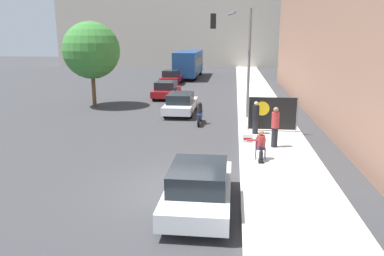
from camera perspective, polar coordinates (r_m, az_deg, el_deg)
name	(u,v)px	position (r m, az deg, el deg)	size (l,w,h in m)	color
ground_plane	(176,189)	(12.72, -2.48, -9.27)	(160.00, 160.00, 0.00)	#38383A
sidewalk_curb	(260,107)	(27.08, 10.38, 3.13)	(3.23, 90.00, 0.17)	beige
seated_protester	(260,144)	(15.14, 10.37, -2.45)	(0.94, 0.77, 1.20)	#474C56
jogger_on_sidewalk	(275,127)	(16.94, 12.54, 0.20)	(0.34, 0.34, 1.81)	black
pedestrian_behind	(256,117)	(19.13, 9.67, 1.60)	(0.34, 0.34, 1.66)	black
protest_banner	(272,113)	(19.77, 12.13, 2.18)	(2.52, 0.06, 1.79)	slate
traffic_light_pole	(237,47)	(22.52, 6.83, 12.16)	(2.38, 2.15, 6.39)	slate
parked_car_curbside	(199,187)	(11.08, 1.03, -8.96)	(1.85, 4.21, 1.39)	white
car_on_road_nearest	(181,103)	(24.74, -1.72, 3.80)	(1.80, 4.70, 1.37)	silver
car_on_road_midblock	(166,90)	(31.09, -3.92, 5.84)	(1.86, 4.15, 1.40)	maroon
car_on_road_distant	(171,77)	(40.19, -3.16, 7.72)	(1.82, 4.42, 1.52)	maroon
city_bus_on_road	(189,62)	(46.96, -0.47, 9.95)	(2.55, 10.65, 3.21)	navy
motorcycle_on_road	(200,115)	(21.77, 1.19, 2.05)	(0.28, 2.04, 1.30)	navy
street_tree_near_curb	(91,50)	(27.91, -15.09, 11.35)	(4.02, 4.02, 6.04)	brown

